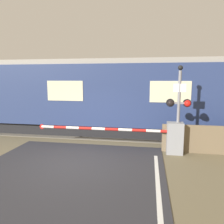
# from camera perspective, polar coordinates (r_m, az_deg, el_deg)

# --- Properties ---
(ground_plane) EXTENTS (80.00, 80.00, 0.00)m
(ground_plane) POSITION_cam_1_polar(r_m,az_deg,el_deg) (7.82, -9.22, -12.72)
(ground_plane) COLOR #6B6047
(track_bed) EXTENTS (36.00, 3.20, 0.13)m
(track_bed) POSITION_cam_1_polar(r_m,az_deg,el_deg) (11.75, -2.42, -5.18)
(track_bed) COLOR #666056
(track_bed) RESTS_ON ground_plane
(train) EXTENTS (17.47, 2.79, 3.76)m
(train) POSITION_cam_1_polar(r_m,az_deg,el_deg) (11.85, -9.62, 4.14)
(train) COLOR black
(train) RESTS_ON ground_plane
(crossing_barrier) EXTENTS (5.80, 0.44, 1.21)m
(crossing_barrier) POSITION_cam_1_polar(r_m,az_deg,el_deg) (8.61, 13.00, -6.25)
(crossing_barrier) COLOR gray
(crossing_barrier) RESTS_ON ground_plane
(signal_post) EXTENTS (0.91, 0.26, 3.32)m
(signal_post) POSITION_cam_1_polar(r_m,az_deg,el_deg) (8.48, 17.05, 1.87)
(signal_post) COLOR gray
(signal_post) RESTS_ON ground_plane
(roadside_fence) EXTENTS (4.19, 0.06, 1.10)m
(roadside_fence) POSITION_cam_1_polar(r_m,az_deg,el_deg) (9.19, 26.15, -6.64)
(roadside_fence) COLOR #726047
(roadside_fence) RESTS_ON ground_plane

